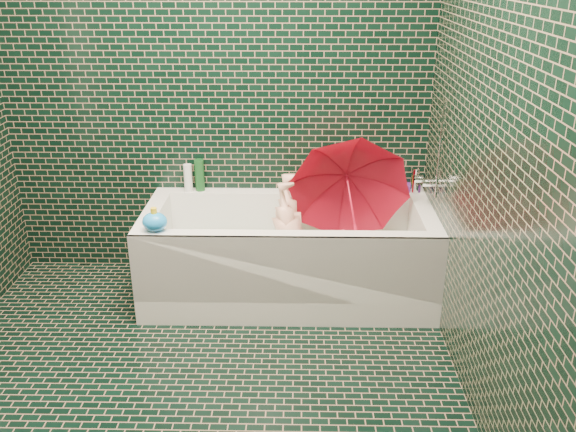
{
  "coord_description": "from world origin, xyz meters",
  "views": [
    {
      "loc": [
        0.51,
        -2.26,
        1.9
      ],
      "look_at": [
        0.45,
        0.82,
        0.6
      ],
      "focal_mm": 38.0,
      "sensor_mm": 36.0,
      "label": 1
    }
  ],
  "objects_px": {
    "rubber_duck": "(388,186)",
    "bath_toy": "(155,221)",
    "bathtub": "(289,264)",
    "umbrella": "(351,202)",
    "child": "(293,246)"
  },
  "relations": [
    {
      "from": "umbrella",
      "to": "bath_toy",
      "type": "distance_m",
      "value": 1.11
    },
    {
      "from": "bathtub",
      "to": "bath_toy",
      "type": "height_order",
      "value": "bath_toy"
    },
    {
      "from": "bathtub",
      "to": "rubber_duck",
      "type": "relative_size",
      "value": 15.54
    },
    {
      "from": "bathtub",
      "to": "umbrella",
      "type": "relative_size",
      "value": 2.46
    },
    {
      "from": "umbrella",
      "to": "bath_toy",
      "type": "relative_size",
      "value": 4.37
    },
    {
      "from": "bath_toy",
      "to": "rubber_duck",
      "type": "bearing_deg",
      "value": 9.86
    },
    {
      "from": "bathtub",
      "to": "child",
      "type": "distance_m",
      "value": 0.11
    },
    {
      "from": "rubber_duck",
      "to": "child",
      "type": "bearing_deg",
      "value": -169.86
    },
    {
      "from": "rubber_duck",
      "to": "bath_toy",
      "type": "bearing_deg",
      "value": -170.6
    },
    {
      "from": "rubber_duck",
      "to": "bath_toy",
      "type": "xyz_separation_m",
      "value": [
        -1.33,
        -0.62,
        0.02
      ]
    },
    {
      "from": "umbrella",
      "to": "rubber_duck",
      "type": "xyz_separation_m",
      "value": [
        0.26,
        0.32,
        -0.02
      ]
    },
    {
      "from": "bathtub",
      "to": "umbrella",
      "type": "xyz_separation_m",
      "value": [
        0.36,
        0.01,
        0.4
      ]
    },
    {
      "from": "bathtub",
      "to": "bath_toy",
      "type": "relative_size",
      "value": 10.73
    },
    {
      "from": "rubber_duck",
      "to": "bath_toy",
      "type": "relative_size",
      "value": 0.69
    },
    {
      "from": "rubber_duck",
      "to": "umbrella",
      "type": "bearing_deg",
      "value": -144.24
    }
  ]
}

